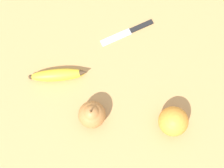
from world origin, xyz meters
TOP-DOWN VIEW (x-y plane):
  - ground_plane at (0.00, 0.00)m, footprint 3.00×3.00m
  - banana at (0.01, -0.19)m, footprint 0.09×0.18m
  - orange at (0.07, 0.17)m, footprint 0.09×0.09m
  - pear at (0.11, -0.05)m, footprint 0.08×0.08m
  - paring_knife at (-0.19, -0.02)m, footprint 0.13×0.15m

SIDE VIEW (x-z plane):
  - ground_plane at x=0.00m, z-range 0.00..0.00m
  - paring_knife at x=-0.19m, z-range 0.00..0.01m
  - banana at x=0.01m, z-range 0.00..0.04m
  - orange at x=0.07m, z-range 0.00..0.09m
  - pear at x=0.11m, z-range -0.01..0.09m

